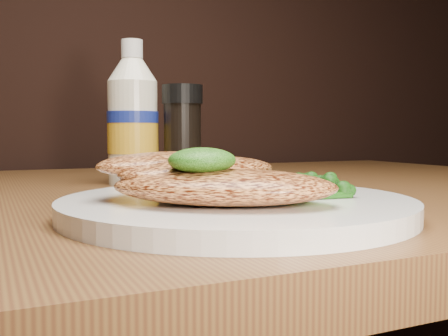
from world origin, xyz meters
name	(u,v)px	position (x,y,z in m)	size (l,w,h in m)	color
plate	(236,206)	(-0.07, 0.82, 0.76)	(0.29, 0.29, 0.02)	white
chicken_front	(223,187)	(-0.10, 0.79, 0.78)	(0.17, 0.09, 0.03)	#E68F49
chicken_mid	(202,171)	(-0.09, 0.85, 0.79)	(0.16, 0.08, 0.03)	#E68F49
chicken_back	(167,164)	(-0.12, 0.86, 0.79)	(0.14, 0.07, 0.02)	#E68F49
pesto_front	(202,160)	(-0.11, 0.79, 0.80)	(0.05, 0.05, 0.02)	#0E3608
broccolini_bundle	(276,183)	(-0.03, 0.82, 0.78)	(0.15, 0.11, 0.02)	#1C5913
mayo_bottle	(133,113)	(-0.08, 1.12, 0.85)	(0.07, 0.07, 0.19)	#EBE4C7
pepper_grinder	(182,135)	(-0.02, 1.09, 0.82)	(0.05, 0.05, 0.13)	black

